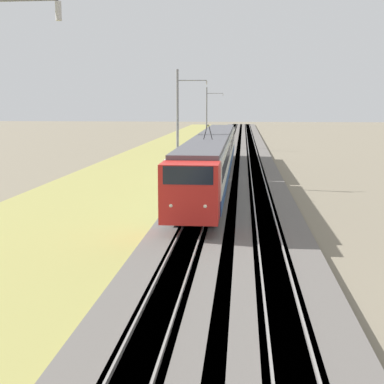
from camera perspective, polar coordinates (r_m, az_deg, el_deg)
ballast_main at (r=51.67m, az=2.60°, el=2.11°), size 240.00×4.40×0.30m
ballast_adjacent at (r=51.63m, az=6.85°, el=2.05°), size 240.00×4.40×0.30m
track_main at (r=51.67m, az=2.60°, el=2.12°), size 240.00×1.57×0.45m
track_adjacent at (r=51.63m, az=6.85°, el=2.06°), size 240.00×1.57×0.45m
grass_verge at (r=52.46m, az=-4.86°, el=2.10°), size 240.00×13.94×0.12m
passenger_train at (r=46.04m, az=2.28°, el=4.11°), size 42.10×2.98×5.22m
catenary_mast_mid at (r=44.53m, az=-1.49°, el=7.06°), size 0.22×2.56×9.48m
catenary_mast_far at (r=79.77m, az=1.60°, el=7.96°), size 0.22×2.56×9.09m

